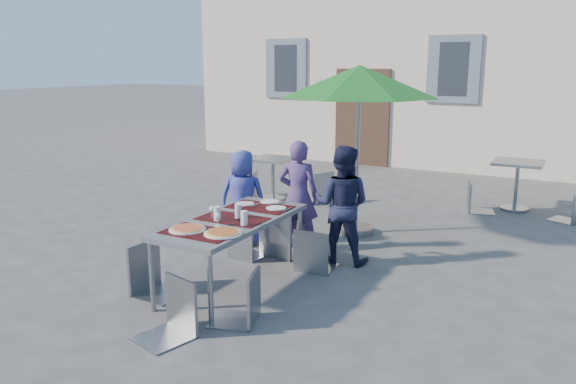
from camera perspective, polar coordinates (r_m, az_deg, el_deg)
The scene contains 22 objects.
ground at distance 5.92m, azimuth -1.05°, elevation -10.11°, with size 90.00×90.00×0.00m, color #47474A.
dining_table at distance 5.84m, azimuth -5.66°, elevation -3.24°, with size 0.80×1.85×0.76m.
pizza_near_left at distance 5.48m, azimuth -10.19°, elevation -3.68°, with size 0.36×0.36×0.03m.
pizza_near_right at distance 5.31m, azimuth -6.61°, elevation -4.12°, with size 0.36×0.36×0.03m.
glassware at distance 5.71m, azimuth -5.98°, elevation -2.25°, with size 0.51×0.40×0.15m.
place_settings at distance 6.35m, azimuth -2.48°, elevation -1.26°, with size 0.67×0.44×0.01m.
child_0 at distance 7.28m, azimuth -4.63°, elevation -0.58°, with size 0.61×0.40×1.24m, color #383F9A.
child_1 at distance 7.01m, azimuth 1.06°, elevation -0.41°, with size 0.51×0.34×1.40m, color #533A77.
child_2 at distance 6.61m, azimuth 5.50°, elevation -1.28°, with size 0.68×0.39×1.40m, color #1B1D3B.
chair_0 at distance 6.76m, azimuth -4.49°, elevation -2.73°, with size 0.40×0.40×0.86m.
chair_1 at distance 6.79m, azimuth -0.79°, elevation -1.47°, with size 0.53×0.53×1.06m.
chair_2 at distance 6.32m, azimuth 2.69°, elevation -3.33°, with size 0.45×0.45×0.94m.
chair_3 at distance 5.87m, azimuth -13.83°, elevation -4.54°, with size 0.46×0.46×1.01m.
chair_4 at distance 5.09m, azimuth -4.60°, elevation -7.60°, with size 0.51×0.51×0.92m.
chair_5 at distance 4.94m, azimuth -11.90°, elevation -8.21°, with size 0.52×0.52×0.96m.
patio_umbrella at distance 7.60m, azimuth 7.26°, elevation 10.92°, with size 2.15×2.15×2.30m.
cafe_table_0 at distance 9.69m, azimuth -1.54°, elevation 2.10°, with size 0.69×0.69×0.73m.
bg_chair_l_0 at distance 9.86m, azimuth -2.79°, elevation 2.48°, with size 0.54×0.54×0.91m.
bg_chair_r_0 at distance 9.47m, azimuth 3.22°, elevation 2.49°, with size 0.60×0.60×1.02m.
cafe_table_1 at distance 9.68m, azimuth 22.26°, elevation 1.54°, with size 0.75×0.75×0.80m.
bg_chair_l_1 at distance 9.36m, azimuth 18.64°, elevation 1.25°, with size 0.50×0.50×0.91m.
bg_chair_r_1 at distance 9.30m, azimuth 27.09°, elevation 0.31°, with size 0.51×0.51×0.88m.
Camera 1 is at (2.70, -4.73, 2.32)m, focal length 35.00 mm.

